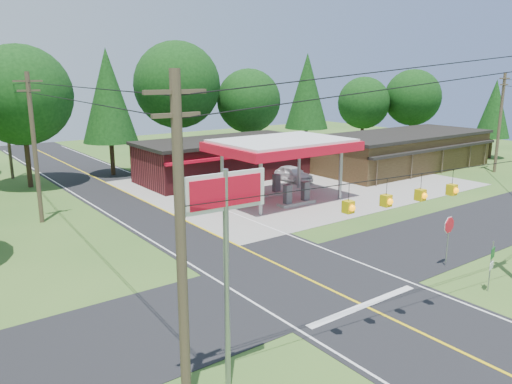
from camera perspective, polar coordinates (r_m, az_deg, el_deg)
ground at (r=25.03m, az=5.96°, el=-9.89°), size 120.00×120.00×0.00m
main_highway at (r=25.03m, az=5.96°, el=-9.87°), size 8.00×120.00×0.02m
cross_road at (r=25.02m, az=5.96°, el=-9.86°), size 70.00×7.00×0.02m
lane_center_yellow at (r=25.02m, az=5.96°, el=-9.84°), size 0.15×110.00×0.00m
gas_canopy at (r=39.12m, az=3.02°, el=5.14°), size 10.60×7.40×4.88m
convenience_store at (r=48.05m, az=-3.69°, el=3.84°), size 16.40×7.55×3.80m
strip_building at (r=55.20m, az=16.41°, el=4.56°), size 20.40×8.75×3.80m
utility_pole_near_left at (r=14.15m, az=-8.57°, el=-6.00°), size 1.80×0.30×10.00m
utility_pole_far_left at (r=35.98m, az=-24.00°, el=4.79°), size 1.80×0.30×10.00m
utility_pole_far_right at (r=56.18m, az=26.10°, el=7.28°), size 1.80×0.30×10.00m
utility_pole_north at (r=52.90m, az=-26.55°, el=6.44°), size 0.30×0.30×9.50m
overhead_beacons at (r=18.60m, az=16.65°, el=1.50°), size 17.04×2.04×1.03m
treeline_backdrop at (r=44.12m, az=-14.76°, el=9.87°), size 70.27×51.59×13.30m
suv_car at (r=38.39m, az=-3.67°, el=-0.47°), size 5.11×5.11×1.38m
sedan_car at (r=46.80m, az=4.20°, el=2.10°), size 4.56×4.56×1.47m
big_stop_sign at (r=14.80m, az=-3.44°, el=-4.26°), size 2.67×0.27×7.19m
octagonal_stop_sign at (r=27.68m, az=21.18°, el=-3.95°), size 0.93×0.13×2.72m
route_sign_post at (r=25.46m, az=25.33°, el=-7.19°), size 0.50×0.15×2.46m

